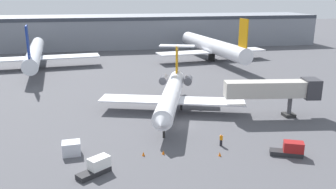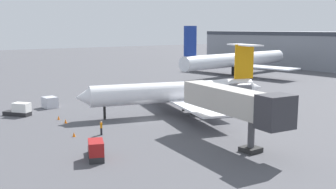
{
  "view_description": "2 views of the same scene",
  "coord_description": "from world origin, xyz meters",
  "px_view_note": "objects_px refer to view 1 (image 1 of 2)",
  "views": [
    {
      "loc": [
        -11.52,
        -50.18,
        19.87
      ],
      "look_at": [
        -1.07,
        4.97,
        3.51
      ],
      "focal_mm": 37.63,
      "sensor_mm": 36.0,
      "label": 1
    },
    {
      "loc": [
        44.49,
        -29.42,
        12.33
      ],
      "look_at": [
        -2.88,
        5.83,
        2.51
      ],
      "focal_mm": 42.29,
      "sensor_mm": 36.0,
      "label": 2
    }
  ],
  "objects_px": {
    "cargo_container_uld": "(71,148)",
    "traffic_cone_mid": "(163,152)",
    "baggage_tug_trailing": "(290,150)",
    "parked_airliner_west_end": "(35,53)",
    "regional_jet": "(172,94)",
    "traffic_cone_near": "(143,154)",
    "jet_bridge": "(278,89)",
    "ground_crew_marshaller": "(221,140)",
    "parked_airliner_west_mid": "(212,46)",
    "baggage_tug_lead": "(97,167)",
    "traffic_cone_far": "(220,154)"
  },
  "relations": [
    {
      "from": "parked_airliner_west_mid",
      "to": "traffic_cone_far",
      "type": "bearing_deg",
      "value": -106.65
    },
    {
      "from": "regional_jet",
      "to": "jet_bridge",
      "type": "xyz_separation_m",
      "value": [
        16.58,
        -5.37,
        1.35
      ]
    },
    {
      "from": "parked_airliner_west_end",
      "to": "parked_airliner_west_mid",
      "type": "height_order",
      "value": "parked_airliner_west_mid"
    },
    {
      "from": "regional_jet",
      "to": "ground_crew_marshaller",
      "type": "relative_size",
      "value": 16.77
    },
    {
      "from": "baggage_tug_lead",
      "to": "ground_crew_marshaller",
      "type": "bearing_deg",
      "value": 15.73
    },
    {
      "from": "baggage_tug_lead",
      "to": "traffic_cone_far",
      "type": "height_order",
      "value": "baggage_tug_lead"
    },
    {
      "from": "cargo_container_uld",
      "to": "jet_bridge",
      "type": "bearing_deg",
      "value": 14.62
    },
    {
      "from": "jet_bridge",
      "to": "traffic_cone_far",
      "type": "xyz_separation_m",
      "value": [
        -13.91,
        -12.35,
        -4.38
      ]
    },
    {
      "from": "ground_crew_marshaller",
      "to": "traffic_cone_near",
      "type": "height_order",
      "value": "ground_crew_marshaller"
    },
    {
      "from": "cargo_container_uld",
      "to": "traffic_cone_mid",
      "type": "bearing_deg",
      "value": -10.45
    },
    {
      "from": "traffic_cone_near",
      "to": "traffic_cone_far",
      "type": "distance_m",
      "value": 9.63
    },
    {
      "from": "baggage_tug_lead",
      "to": "traffic_cone_mid",
      "type": "height_order",
      "value": "baggage_tug_lead"
    },
    {
      "from": "parked_airliner_west_mid",
      "to": "traffic_cone_near",
      "type": "bearing_deg",
      "value": -115.0
    },
    {
      "from": "traffic_cone_far",
      "to": "parked_airliner_west_mid",
      "type": "relative_size",
      "value": 0.01
    },
    {
      "from": "ground_crew_marshaller",
      "to": "parked_airliner_west_mid",
      "type": "relative_size",
      "value": 0.04
    },
    {
      "from": "baggage_tug_trailing",
      "to": "traffic_cone_near",
      "type": "distance_m",
      "value": 18.52
    },
    {
      "from": "jet_bridge",
      "to": "parked_airliner_west_mid",
      "type": "xyz_separation_m",
      "value": [
        4.53,
        49.32,
        -0.25
      ]
    },
    {
      "from": "ground_crew_marshaller",
      "to": "cargo_container_uld",
      "type": "distance_m",
      "value": 19.56
    },
    {
      "from": "traffic_cone_near",
      "to": "traffic_cone_mid",
      "type": "distance_m",
      "value": 2.54
    },
    {
      "from": "traffic_cone_mid",
      "to": "traffic_cone_far",
      "type": "relative_size",
      "value": 1.0
    },
    {
      "from": "jet_bridge",
      "to": "parked_airliner_west_mid",
      "type": "relative_size",
      "value": 0.39
    },
    {
      "from": "baggage_tug_lead",
      "to": "traffic_cone_far",
      "type": "xyz_separation_m",
      "value": [
        15.18,
        1.67,
        -0.56
      ]
    },
    {
      "from": "ground_crew_marshaller",
      "to": "parked_airliner_west_end",
      "type": "height_order",
      "value": "parked_airliner_west_end"
    },
    {
      "from": "cargo_container_uld",
      "to": "traffic_cone_near",
      "type": "bearing_deg",
      "value": -13.11
    },
    {
      "from": "baggage_tug_trailing",
      "to": "parked_airliner_west_end",
      "type": "height_order",
      "value": "parked_airliner_west_end"
    },
    {
      "from": "jet_bridge",
      "to": "baggage_tug_lead",
      "type": "relative_size",
      "value": 3.84
    },
    {
      "from": "jet_bridge",
      "to": "parked_airliner_west_end",
      "type": "height_order",
      "value": "parked_airliner_west_end"
    },
    {
      "from": "cargo_container_uld",
      "to": "traffic_cone_far",
      "type": "bearing_deg",
      "value": -12.1
    },
    {
      "from": "jet_bridge",
      "to": "ground_crew_marshaller",
      "type": "bearing_deg",
      "value": -143.53
    },
    {
      "from": "ground_crew_marshaller",
      "to": "baggage_tug_trailing",
      "type": "height_order",
      "value": "baggage_tug_trailing"
    },
    {
      "from": "parked_airliner_west_mid",
      "to": "parked_airliner_west_end",
      "type": "bearing_deg",
      "value": -177.96
    },
    {
      "from": "baggage_tug_lead",
      "to": "baggage_tug_trailing",
      "type": "distance_m",
      "value": 23.93
    },
    {
      "from": "parked_airliner_west_end",
      "to": "parked_airliner_west_mid",
      "type": "xyz_separation_m",
      "value": [
        50.05,
        1.78,
        0.3
      ]
    },
    {
      "from": "baggage_tug_lead",
      "to": "parked_airliner_west_mid",
      "type": "distance_m",
      "value": 71.8
    },
    {
      "from": "ground_crew_marshaller",
      "to": "baggage_tug_lead",
      "type": "bearing_deg",
      "value": -164.27
    },
    {
      "from": "traffic_cone_mid",
      "to": "parked_airliner_west_mid",
      "type": "bearing_deg",
      "value": 67.04
    },
    {
      "from": "regional_jet",
      "to": "traffic_cone_near",
      "type": "height_order",
      "value": "regional_jet"
    },
    {
      "from": "jet_bridge",
      "to": "traffic_cone_near",
      "type": "xyz_separation_m",
      "value": [
        -23.36,
        -10.5,
        -4.38
      ]
    },
    {
      "from": "jet_bridge",
      "to": "baggage_tug_trailing",
      "type": "height_order",
      "value": "jet_bridge"
    },
    {
      "from": "regional_jet",
      "to": "ground_crew_marshaller",
      "type": "distance_m",
      "value": 15.48
    },
    {
      "from": "parked_airliner_west_mid",
      "to": "ground_crew_marshaller",
      "type": "bearing_deg",
      "value": -106.39
    },
    {
      "from": "baggage_tug_trailing",
      "to": "parked_airliner_west_mid",
      "type": "bearing_deg",
      "value": 81.28
    },
    {
      "from": "traffic_cone_far",
      "to": "parked_airliner_west_mid",
      "type": "bearing_deg",
      "value": 73.35
    },
    {
      "from": "traffic_cone_mid",
      "to": "parked_airliner_west_end",
      "type": "bearing_deg",
      "value": 113.04
    },
    {
      "from": "regional_jet",
      "to": "cargo_container_uld",
      "type": "relative_size",
      "value": 11.84
    },
    {
      "from": "traffic_cone_near",
      "to": "regional_jet",
      "type": "bearing_deg",
      "value": 66.85
    },
    {
      "from": "regional_jet",
      "to": "parked_airliner_west_mid",
      "type": "relative_size",
      "value": 0.71
    },
    {
      "from": "baggage_tug_lead",
      "to": "cargo_container_uld",
      "type": "bearing_deg",
      "value": 119.6
    },
    {
      "from": "jet_bridge",
      "to": "baggage_tug_lead",
      "type": "height_order",
      "value": "jet_bridge"
    },
    {
      "from": "traffic_cone_mid",
      "to": "parked_airliner_west_end",
      "type": "height_order",
      "value": "parked_airliner_west_end"
    }
  ]
}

